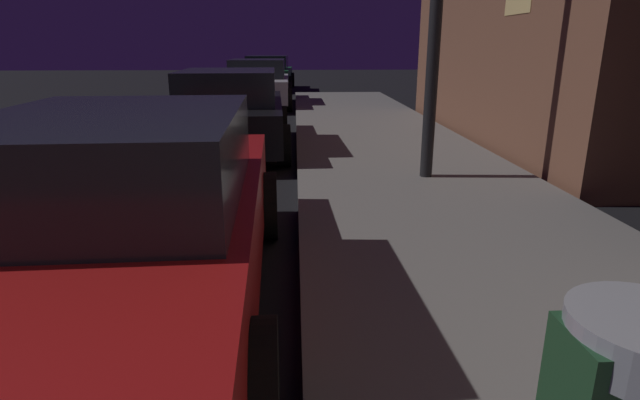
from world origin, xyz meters
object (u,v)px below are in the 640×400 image
Objects in this scene: car_red at (128,219)px; car_green at (268,73)px; car_silver at (258,83)px; car_black at (231,112)px.

car_green is (-0.00, 19.01, -0.01)m from car_red.
car_red is 1.04× the size of car_silver.
car_black and car_green have the same top height.
car_red is 1.09× the size of car_black.
car_red and car_black have the same top height.
car_red is at bearing -89.99° from car_green.
car_black is at bearing 89.99° from car_red.
car_black is 7.06m from car_silver.
car_red is 1.02× the size of car_green.
car_silver is at bearing 90.00° from car_red.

